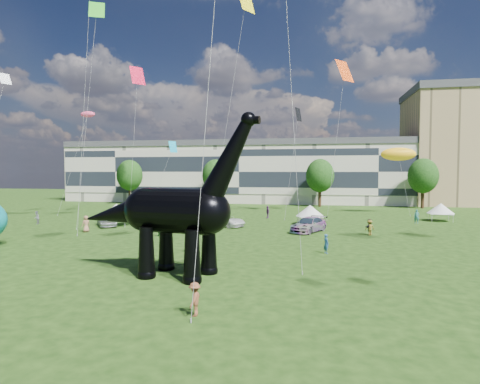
# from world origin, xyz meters

# --- Properties ---
(ground) EXTENTS (220.00, 220.00, 0.00)m
(ground) POSITION_xyz_m (0.00, 0.00, 0.00)
(ground) COLOR #16330C
(ground) RESTS_ON ground
(terrace_row) EXTENTS (78.00, 11.00, 12.00)m
(terrace_row) POSITION_xyz_m (-8.00, 62.00, 6.00)
(terrace_row) COLOR beige
(terrace_row) RESTS_ON ground
(tree_far_left) EXTENTS (5.20, 5.20, 9.44)m
(tree_far_left) POSITION_xyz_m (-30.00, 53.00, 6.29)
(tree_far_left) COLOR #382314
(tree_far_left) RESTS_ON ground
(tree_mid_left) EXTENTS (5.20, 5.20, 9.44)m
(tree_mid_left) POSITION_xyz_m (-12.00, 53.00, 6.29)
(tree_mid_left) COLOR #382314
(tree_mid_left) RESTS_ON ground
(tree_mid_right) EXTENTS (5.20, 5.20, 9.44)m
(tree_mid_right) POSITION_xyz_m (8.00, 53.00, 6.29)
(tree_mid_right) COLOR #382314
(tree_mid_right) RESTS_ON ground
(tree_far_right) EXTENTS (5.20, 5.20, 9.44)m
(tree_far_right) POSITION_xyz_m (26.00, 53.00, 6.29)
(tree_far_right) COLOR #382314
(tree_far_right) RESTS_ON ground
(dinosaur_sculpture) EXTENTS (12.89, 4.47, 10.49)m
(dinosaur_sculpture) POSITION_xyz_m (-2.06, 1.14, 3.96)
(dinosaur_sculpture) COLOR black
(dinosaur_sculpture) RESTS_ON ground
(car_silver) EXTENTS (4.43, 5.17, 1.68)m
(car_silver) POSITION_xyz_m (-17.70, 21.39, 0.84)
(car_silver) COLOR silver
(car_silver) RESTS_ON ground
(car_grey) EXTENTS (4.49, 2.78, 1.40)m
(car_grey) POSITION_xyz_m (-11.51, 21.82, 0.70)
(car_grey) COLOR slate
(car_grey) RESTS_ON ground
(car_white) EXTENTS (5.56, 4.43, 1.41)m
(car_white) POSITION_xyz_m (-3.46, 23.60, 0.70)
(car_white) COLOR white
(car_white) RESTS_ON ground
(car_dark) EXTENTS (4.48, 5.96, 1.61)m
(car_dark) POSITION_xyz_m (6.40, 21.07, 0.80)
(car_dark) COLOR #595960
(car_dark) RESTS_ON ground
(gazebo_near) EXTENTS (4.19, 4.19, 2.44)m
(gazebo_near) POSITION_xyz_m (6.47, 27.28, 1.71)
(gazebo_near) COLOR silver
(gazebo_near) RESTS_ON ground
(gazebo_far) EXTENTS (3.71, 3.71, 2.39)m
(gazebo_far) POSITION_xyz_m (23.50, 33.93, 1.68)
(gazebo_far) COLOR silver
(gazebo_far) RESTS_ON ground
(gazebo_left) EXTENTS (4.44, 4.44, 2.66)m
(gazebo_left) POSITION_xyz_m (-16.72, 22.01, 1.87)
(gazebo_left) COLOR white
(gazebo_left) RESTS_ON ground
(visitors) EXTENTS (47.85, 39.73, 1.82)m
(visitors) POSITION_xyz_m (-0.27, 16.53, 0.84)
(visitors) COLOR brown
(visitors) RESTS_ON ground
(kites) EXTENTS (66.38, 50.41, 28.31)m
(kites) POSITION_xyz_m (8.58, 32.56, 15.28)
(kites) COLOR red
(kites) RESTS_ON ground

